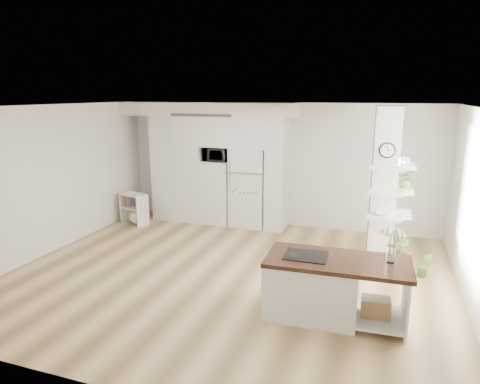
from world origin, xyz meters
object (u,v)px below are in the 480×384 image
Objects in this scene: refrigerator at (249,187)px; floor_plant_a at (424,264)px; kitchen_island at (321,285)px; bookshelf at (135,211)px.

refrigerator is 4.08× the size of floor_plant_a.
kitchen_island is at bearing -128.09° from floor_plant_a.
kitchen_island is 2.65× the size of bookshelf.
bookshelf is 6.05m from floor_plant_a.
floor_plant_a is (3.52, -1.74, -0.66)m from refrigerator.
bookshelf is at bearing -162.16° from refrigerator.
kitchen_island reaches higher than bookshelf.
kitchen_island is 5.33m from bookshelf.
floor_plant_a is (1.40, 1.78, -0.22)m from kitchen_island.
kitchen_island reaches higher than floor_plant_a.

